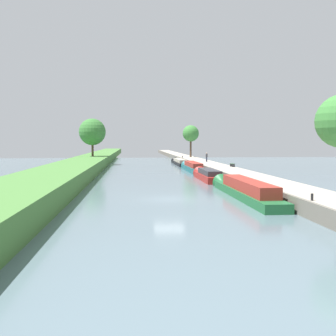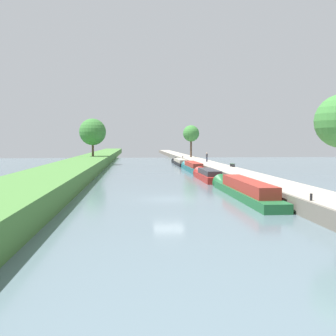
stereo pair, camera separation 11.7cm
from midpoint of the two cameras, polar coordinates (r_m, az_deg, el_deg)
ground_plane at (r=31.68m, az=0.22°, el=-4.64°), size 160.00×160.00×0.00m
left_grassy_bank at (r=32.48m, az=-19.72°, el=-3.12°), size 6.47×260.00×1.73m
right_towpath at (r=33.97m, az=17.09°, el=-3.34°), size 4.01×260.00×1.05m
stone_quay at (r=33.22m, az=13.68°, el=-3.40°), size 0.25×260.00×1.10m
narrowboat_green at (r=33.53m, az=11.15°, el=-3.12°), size 1.96×16.52×2.17m
narrowboat_red at (r=47.81m, az=5.90°, el=-1.07°), size 2.02×10.75×1.95m
narrowboat_teal at (r=61.86m, az=3.65°, el=0.15°), size 1.83×14.79×1.97m
narrowboat_black at (r=78.99m, az=1.74°, el=0.90°), size 1.80×16.50×1.75m
tree_rightbank_midnear at (r=90.39m, az=3.48°, el=5.12°), size 3.81×3.81×7.45m
tree_leftbank_downstream at (r=78.45m, az=-11.09°, el=5.28°), size 5.33×5.33×7.56m
person_walking at (r=69.73m, az=5.83°, el=1.64°), size 0.34×0.34×1.66m
mooring_bollard_near at (r=25.65m, az=20.61°, el=-4.07°), size 0.16×0.16×0.45m
mooring_bollard_far at (r=86.72m, az=2.25°, el=1.69°), size 0.16×0.16×0.45m
park_bench at (r=56.55m, az=9.61°, el=0.53°), size 0.44×1.50×0.47m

